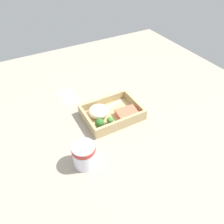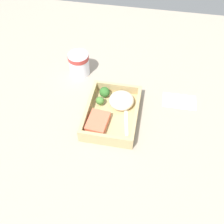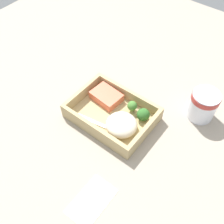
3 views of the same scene
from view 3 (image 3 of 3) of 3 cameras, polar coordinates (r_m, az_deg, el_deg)
name	(u,v)px [view 3 (image 3 of 3)]	position (r cm, az deg, el deg)	size (l,w,h in cm)	color
ground_plane	(112,119)	(83.56, 0.00, -1.58)	(160.00, 160.00, 2.00)	gray
takeout_tray	(112,116)	(82.28, 0.00, -0.91)	(25.47, 18.53, 1.20)	tan
tray_rim	(112,111)	(80.27, 0.00, 0.21)	(25.47, 18.53, 3.92)	tan
salmon_fillet	(106,96)	(84.95, -1.23, 3.41)	(9.35, 6.84, 2.79)	#E56949
mashed_potatoes	(121,125)	(76.79, 2.07, -2.78)	(9.38, 9.26, 4.60)	beige
broccoli_floret_1	(132,106)	(81.38, 4.40, 1.32)	(3.07, 3.07, 3.93)	#8CAA5A
broccoli_floret_2	(143,115)	(79.52, 6.81, -0.60)	(3.99, 3.99, 4.36)	#809D52
fork	(103,126)	(79.11, -2.01, -3.03)	(15.84, 4.43, 0.44)	white
paper_cup	(203,104)	(83.86, 19.27, 1.65)	(8.52, 8.52, 9.61)	white
receipt_slip	(92,201)	(70.00, -4.48, -18.73)	(7.57, 12.69, 0.24)	white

